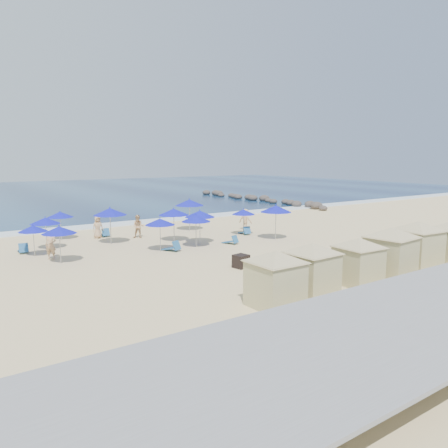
# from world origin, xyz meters

# --- Properties ---
(ground) EXTENTS (160.00, 160.00, 0.00)m
(ground) POSITION_xyz_m (0.00, 0.00, 0.00)
(ground) COLOR beige
(ground) RESTS_ON ground
(ocean) EXTENTS (160.00, 80.00, 0.06)m
(ocean) POSITION_xyz_m (0.00, 55.00, 0.03)
(ocean) COLOR #0E254D
(ocean) RESTS_ON ground
(surf_line) EXTENTS (160.00, 2.50, 0.08)m
(surf_line) POSITION_xyz_m (0.00, 15.50, 0.04)
(surf_line) COLOR white
(surf_line) RESTS_ON ground
(seawall) EXTENTS (160.00, 6.10, 1.22)m
(seawall) POSITION_xyz_m (0.00, -13.50, 0.65)
(seawall) COLOR gray
(seawall) RESTS_ON ground
(rock_jetty) EXTENTS (2.56, 26.66, 0.96)m
(rock_jetty) POSITION_xyz_m (24.01, 24.90, 0.36)
(rock_jetty) COLOR #322C2A
(rock_jetty) RESTS_ON ground
(trash_bin) EXTENTS (0.85, 0.85, 0.75)m
(trash_bin) POSITION_xyz_m (-0.23, -3.56, 0.37)
(trash_bin) COLOR black
(trash_bin) RESTS_ON ground
(cabana_0) EXTENTS (4.17, 4.17, 2.62)m
(cabana_0) POSITION_xyz_m (-2.93, -9.49, 1.50)
(cabana_0) COLOR tan
(cabana_0) RESTS_ON ground
(cabana_1) EXTENTS (4.15, 4.15, 2.60)m
(cabana_1) POSITION_xyz_m (-0.45, -9.17, 1.49)
(cabana_1) COLOR tan
(cabana_1) RESTS_ON ground
(cabana_2) EXTENTS (4.03, 4.03, 2.53)m
(cabana_2) POSITION_xyz_m (2.55, -9.35, 1.45)
(cabana_2) COLOR tan
(cabana_2) RESTS_ON ground
(cabana_3) EXTENTS (4.52, 4.52, 2.85)m
(cabana_3) POSITION_xyz_m (5.08, -9.39, 1.63)
(cabana_3) COLOR tan
(cabana_3) RESTS_ON ground
(cabana_4) EXTENTS (4.58, 4.58, 2.88)m
(cabana_4) POSITION_xyz_m (8.02, -9.07, 1.65)
(cabana_4) COLOR tan
(cabana_4) RESTS_ON ground
(umbrella_1) EXTENTS (1.79, 1.79, 2.03)m
(umbrella_1) POSITION_xyz_m (-9.15, 6.08, 1.76)
(umbrella_1) COLOR #A5A8AD
(umbrella_1) RESTS_ON ground
(umbrella_2) EXTENTS (1.98, 1.98, 2.26)m
(umbrella_2) POSITION_xyz_m (-8.02, 7.76, 1.96)
(umbrella_2) COLOR #A5A8AD
(umbrella_2) RESTS_ON ground
(umbrella_3) EXTENTS (2.01, 2.01, 2.29)m
(umbrella_3) POSITION_xyz_m (-8.28, 3.27, 1.98)
(umbrella_3) COLOR #A5A8AD
(umbrella_3) RESTS_ON ground
(umbrella_4) EXTENTS (1.94, 1.94, 2.21)m
(umbrella_4) POSITION_xyz_m (-6.29, 10.80, 1.91)
(umbrella_4) COLOR #A5A8AD
(umbrella_4) RESTS_ON ground
(umbrella_5) EXTENTS (2.36, 2.36, 2.69)m
(umbrella_5) POSITION_xyz_m (-3.79, 7.15, 2.33)
(umbrella_5) COLOR #A5A8AD
(umbrella_5) RESTS_ON ground
(umbrella_6) EXTENTS (2.03, 2.03, 2.31)m
(umbrella_6) POSITION_xyz_m (0.58, 2.64, 2.01)
(umbrella_6) COLOR #A5A8AD
(umbrella_6) RESTS_ON ground
(umbrella_7) EXTENTS (2.23, 2.23, 2.54)m
(umbrella_7) POSITION_xyz_m (0.32, 5.32, 2.20)
(umbrella_7) COLOR #A5A8AD
(umbrella_7) RESTS_ON ground
(umbrella_8) EXTENTS (2.18, 2.18, 2.49)m
(umbrella_8) POSITION_xyz_m (1.47, 3.58, 2.16)
(umbrella_8) COLOR #A5A8AD
(umbrella_8) RESTS_ON ground
(umbrella_9) EXTENTS (2.41, 2.41, 2.74)m
(umbrella_9) POSITION_xyz_m (3.72, 8.88, 2.38)
(umbrella_9) COLOR #A5A8AD
(umbrella_9) RESTS_ON ground
(umbrella_10) EXTENTS (1.87, 1.87, 2.12)m
(umbrella_10) POSITION_xyz_m (6.21, 4.67, 1.84)
(umbrella_10) COLOR #A5A8AD
(umbrella_10) RESTS_ON ground
(umbrella_11) EXTENTS (2.36, 2.36, 2.69)m
(umbrella_11) POSITION_xyz_m (7.01, 1.72, 2.33)
(umbrella_11) COLOR #A5A8AD
(umbrella_11) RESTS_ON ground
(umbrella_12) EXTENTS (2.00, 2.00, 2.27)m
(umbrella_12) POSITION_xyz_m (-1.99, 2.93, 1.97)
(umbrella_12) COLOR #A5A8AD
(umbrella_12) RESTS_ON ground
(beach_chair_1) EXTENTS (0.67, 1.32, 0.71)m
(beach_chair_1) POSITION_xyz_m (-9.55, 7.53, 0.24)
(beach_chair_1) COLOR #276091
(beach_chair_1) RESTS_ON ground
(beach_chair_2) EXTENTS (0.58, 1.28, 0.70)m
(beach_chair_2) POSITION_xyz_m (-3.17, 10.27, 0.24)
(beach_chair_2) COLOR #276091
(beach_chair_2) RESTS_ON ground
(beach_chair_3) EXTENTS (1.04, 1.45, 0.73)m
(beach_chair_3) POSITION_xyz_m (-1.32, 2.51, 0.25)
(beach_chair_3) COLOR #276091
(beach_chair_3) RESTS_ON ground
(beach_chair_4) EXTENTS (0.89, 1.32, 0.67)m
(beach_chair_4) POSITION_xyz_m (3.29, 2.23, 0.23)
(beach_chair_4) COLOR #276091
(beach_chair_4) RESTS_ON ground
(beach_chair_5) EXTENTS (0.80, 1.36, 0.70)m
(beach_chair_5) POSITION_xyz_m (6.44, 4.73, 0.24)
(beach_chair_5) COLOR #276091
(beach_chair_5) RESTS_ON ground
(beachgoer_0) EXTENTS (0.77, 0.70, 1.77)m
(beachgoer_0) POSITION_xyz_m (-8.47, 4.67, 0.89)
(beachgoer_0) COLOR tan
(beachgoer_0) RESTS_ON ground
(beachgoer_1) EXTENTS (1.10, 1.05, 1.79)m
(beachgoer_1) POSITION_xyz_m (-1.23, 8.17, 0.89)
(beachgoer_1) COLOR tan
(beachgoer_1) RESTS_ON ground
(beachgoer_2) EXTENTS (1.13, 1.33, 1.79)m
(beachgoer_2) POSITION_xyz_m (7.77, 6.43, 0.90)
(beachgoer_2) COLOR tan
(beachgoer_2) RESTS_ON ground
(beachgoer_3) EXTENTS (0.88, 0.61, 1.71)m
(beachgoer_3) POSITION_xyz_m (-3.82, 9.85, 0.86)
(beachgoer_3) COLOR tan
(beachgoer_3) RESTS_ON ground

